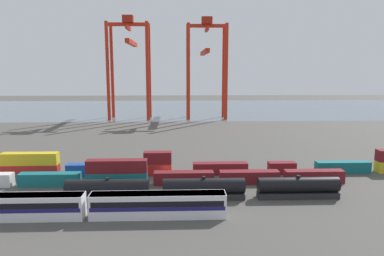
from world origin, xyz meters
The scene contains 20 objects.
ground_plane centered at (0.00, 40.00, 0.00)m, with size 420.00×420.00×0.00m, color #4C4944.
harbour_water centered at (0.00, 140.24, 0.00)m, with size 400.00×110.00×0.01m, color slate.
passenger_train centered at (-11.90, -20.87, 2.14)m, with size 43.55×3.14×3.90m.
freight_tank_row centered at (6.97, -13.02, 1.94)m, with size 48.96×2.71×4.17m.
shipping_container_1 centered at (-23.37, -4.24, 1.30)m, with size 12.10×2.44×2.60m, color #146066.
shipping_container_2 centered at (-9.95, -4.24, 1.30)m, with size 12.10×2.44×2.60m, color #146066.
shipping_container_3 centered at (-9.95, -4.24, 3.90)m, with size 12.10×2.44×2.60m, color maroon.
shipping_container_4 centered at (3.48, -4.24, 1.30)m, with size 12.10×2.44×2.60m, color maroon.
shipping_container_5 centered at (16.91, -4.24, 1.30)m, with size 12.10×2.44×2.60m, color maroon.
shipping_container_6 centered at (30.33, -4.24, 1.30)m, with size 12.10×2.44×2.60m, color maroon.
shipping_container_7 centered at (-29.84, 2.62, 1.30)m, with size 12.10×2.44×2.60m, color #AD211C.
shipping_container_8 centered at (-29.84, 2.62, 3.90)m, with size 12.10×2.44×2.60m, color gold.
shipping_container_9 centered at (-15.99, 2.62, 1.30)m, with size 12.10×2.44×2.60m, color #1C4299.
shipping_container_10 centered at (-2.13, 2.62, 1.30)m, with size 6.04×2.44×2.60m, color #AD211C.
shipping_container_11 centered at (-2.13, 2.62, 3.90)m, with size 6.04×2.44×2.60m, color maroon.
shipping_container_12 centered at (11.72, 2.62, 1.30)m, with size 12.10×2.44×2.60m, color maroon.
shipping_container_13 centered at (25.58, 2.62, 1.30)m, with size 6.04×2.44×2.60m, color maroon.
shipping_container_14 centered at (39.44, 2.62, 1.30)m, with size 12.10×2.44×2.60m, color #146066.
gantry_crane_west centered at (-20.17, 99.18, 28.99)m, with size 19.35×34.91×47.22m.
gantry_crane_central centered at (15.80, 99.95, 27.94)m, with size 18.87×39.02×46.72m.
Camera 1 is at (2.47, -76.11, 23.16)m, focal length 34.30 mm.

